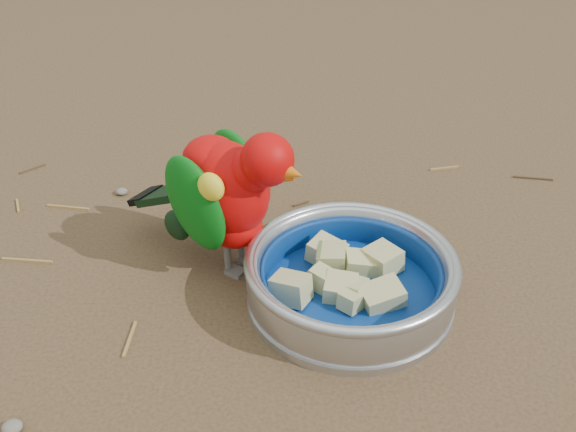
{
  "coord_description": "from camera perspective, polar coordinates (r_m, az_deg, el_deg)",
  "views": [
    {
      "loc": [
        -0.05,
        -0.47,
        0.48
      ],
      "look_at": [
        -0.04,
        0.14,
        0.08
      ],
      "focal_mm": 40.0,
      "sensor_mm": 36.0,
      "label": 1
    }
  ],
  "objects": [
    {
      "name": "ground",
      "position": [
        0.68,
        3.51,
        -12.17
      ],
      "size": [
        60.0,
        60.0,
        0.0
      ],
      "primitive_type": "plane",
      "color": "#503B26"
    },
    {
      "name": "food_bowl",
      "position": [
        0.74,
        5.48,
        -7.02
      ],
      "size": [
        0.23,
        0.23,
        0.02
      ],
      "primitive_type": "cylinder",
      "color": "#B2B2BA",
      "rests_on": "ground"
    },
    {
      "name": "bowl_wall",
      "position": [
        0.72,
        5.61,
        -5.18
      ],
      "size": [
        0.23,
        0.23,
        0.04
      ],
      "primitive_type": null,
      "color": "#B2B2BA",
      "rests_on": "food_bowl"
    },
    {
      "name": "fruit_wedges",
      "position": [
        0.72,
        5.58,
        -5.61
      ],
      "size": [
        0.14,
        0.14,
        0.03
      ],
      "primitive_type": null,
      "color": "#BFBB7C",
      "rests_on": "food_bowl"
    },
    {
      "name": "lory_parrot",
      "position": [
        0.74,
        -5.32,
        1.34
      ],
      "size": [
        0.25,
        0.22,
        0.18
      ],
      "primitive_type": null,
      "rotation": [
        0.0,
        0.0,
        -2.18
      ],
      "color": "#BE0606",
      "rests_on": "ground"
    },
    {
      "name": "ground_debris",
      "position": [
        0.73,
        3.9,
        -8.07
      ],
      "size": [
        0.9,
        0.8,
        0.01
      ],
      "primitive_type": null,
      "color": "olive",
      "rests_on": "ground"
    }
  ]
}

